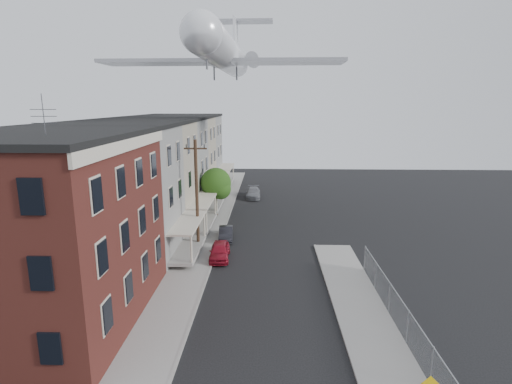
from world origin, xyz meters
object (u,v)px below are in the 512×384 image
(car_mid, at_px, (226,233))
(car_far, at_px, (253,193))
(utility_pole, at_px, (197,194))
(street_tree, at_px, (217,184))
(airplane, at_px, (225,54))
(car_near, at_px, (220,251))

(car_mid, relative_size, car_far, 0.78)
(utility_pole, bearing_deg, car_mid, 51.06)
(car_mid, bearing_deg, car_far, 78.81)
(street_tree, relative_size, car_mid, 1.53)
(car_mid, relative_size, airplane, 0.13)
(car_near, height_order, airplane, airplane)
(car_near, xyz_separation_m, car_mid, (0.00, 4.50, -0.06))
(car_near, height_order, car_far, car_far)
(street_tree, height_order, car_mid, street_tree)
(utility_pole, relative_size, street_tree, 1.73)
(utility_pole, height_order, airplane, airplane)
(utility_pole, height_order, car_mid, utility_pole)
(street_tree, relative_size, car_near, 1.42)
(street_tree, distance_m, car_far, 9.84)
(utility_pole, relative_size, car_near, 2.46)
(street_tree, bearing_deg, utility_pole, -91.89)
(utility_pole, relative_size, airplane, 0.34)
(street_tree, height_order, airplane, airplane)
(car_far, relative_size, airplane, 0.16)
(utility_pole, xyz_separation_m, airplane, (1.26, 10.78, 11.94))
(street_tree, xyz_separation_m, car_far, (3.47, 8.76, -2.82))
(street_tree, bearing_deg, car_far, 68.38)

